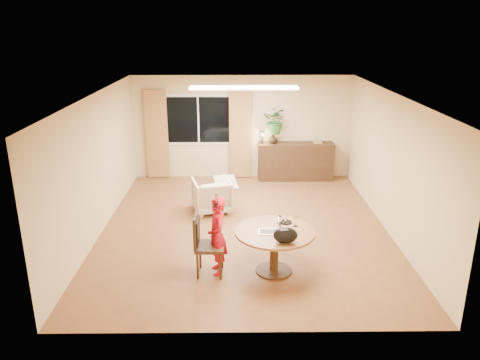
# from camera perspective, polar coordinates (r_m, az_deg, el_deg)

# --- Properties ---
(floor) EXTENTS (6.50, 6.50, 0.00)m
(floor) POSITION_cam_1_polar(r_m,az_deg,el_deg) (9.21, 0.57, -5.87)
(floor) COLOR brown
(floor) RESTS_ON ground
(ceiling) EXTENTS (6.50, 6.50, 0.00)m
(ceiling) POSITION_cam_1_polar(r_m,az_deg,el_deg) (8.47, 0.62, 10.35)
(ceiling) COLOR white
(ceiling) RESTS_ON wall_back
(wall_back) EXTENTS (5.50, 0.00, 5.50)m
(wall_back) POSITION_cam_1_polar(r_m,az_deg,el_deg) (11.90, 0.26, 6.43)
(wall_back) COLOR beige
(wall_back) RESTS_ON floor
(wall_left) EXTENTS (0.00, 6.50, 6.50)m
(wall_left) POSITION_cam_1_polar(r_m,az_deg,el_deg) (9.12, -16.97, 1.76)
(wall_left) COLOR beige
(wall_left) RESTS_ON floor
(wall_right) EXTENTS (0.00, 6.50, 6.50)m
(wall_right) POSITION_cam_1_polar(r_m,az_deg,el_deg) (9.23, 17.94, 1.86)
(wall_right) COLOR beige
(wall_right) RESTS_ON floor
(window) EXTENTS (1.70, 0.03, 1.30)m
(window) POSITION_cam_1_polar(r_m,az_deg,el_deg) (11.87, -5.09, 7.31)
(window) COLOR white
(window) RESTS_ON wall_back
(curtain_left) EXTENTS (0.55, 0.08, 2.25)m
(curtain_left) POSITION_cam_1_polar(r_m,az_deg,el_deg) (12.00, -10.10, 5.48)
(curtain_left) COLOR olive
(curtain_left) RESTS_ON wall_back
(curtain_right) EXTENTS (0.55, 0.08, 2.25)m
(curtain_right) POSITION_cam_1_polar(r_m,az_deg,el_deg) (11.84, 0.03, 5.60)
(curtain_right) COLOR olive
(curtain_right) RESTS_ON wall_back
(ceiling_panel) EXTENTS (2.20, 0.35, 0.05)m
(ceiling_panel) POSITION_cam_1_polar(r_m,az_deg,el_deg) (9.66, 0.47, 11.18)
(ceiling_panel) COLOR white
(ceiling_panel) RESTS_ON ceiling
(dining_table) EXTENTS (1.27, 1.27, 0.72)m
(dining_table) POSITION_cam_1_polar(r_m,az_deg,el_deg) (7.47, 4.23, -7.26)
(dining_table) COLOR brown
(dining_table) RESTS_ON floor
(dining_chair) EXTENTS (0.50, 0.46, 1.01)m
(dining_chair) POSITION_cam_1_polar(r_m,az_deg,el_deg) (7.44, -3.70, -7.88)
(dining_chair) COLOR black
(dining_chair) RESTS_ON floor
(child) EXTENTS (0.52, 0.40, 1.28)m
(child) POSITION_cam_1_polar(r_m,az_deg,el_deg) (7.41, -2.79, -6.82)
(child) COLOR red
(child) RESTS_ON floor
(laptop) EXTENTS (0.37, 0.26, 0.24)m
(laptop) POSITION_cam_1_polar(r_m,az_deg,el_deg) (7.29, 3.61, -5.54)
(laptop) COLOR #B7B7BC
(laptop) RESTS_ON dining_table
(tumbler) EXTENTS (0.09, 0.09, 0.12)m
(tumbler) POSITION_cam_1_polar(r_m,az_deg,el_deg) (7.67, 4.83, -4.82)
(tumbler) COLOR white
(tumbler) RESTS_ON dining_table
(wine_glass) EXTENTS (0.07, 0.07, 0.19)m
(wine_glass) POSITION_cam_1_polar(r_m,az_deg,el_deg) (7.55, 6.81, -4.96)
(wine_glass) COLOR white
(wine_glass) RESTS_ON dining_table
(pot_lid) EXTENTS (0.26, 0.26, 0.03)m
(pot_lid) POSITION_cam_1_polar(r_m,az_deg,el_deg) (7.70, 5.58, -5.09)
(pot_lid) COLOR white
(pot_lid) RESTS_ON dining_table
(handbag) EXTENTS (0.38, 0.24, 0.25)m
(handbag) POSITION_cam_1_polar(r_m,az_deg,el_deg) (6.98, 5.56, -6.73)
(handbag) COLOR black
(handbag) RESTS_ON dining_table
(armchair) EXTENTS (0.93, 0.94, 0.71)m
(armchair) POSITION_cam_1_polar(r_m,az_deg,el_deg) (9.91, -3.46, -1.87)
(armchair) COLOR beige
(armchair) RESTS_ON floor
(throw) EXTENTS (0.55, 0.63, 0.03)m
(throw) POSITION_cam_1_polar(r_m,az_deg,el_deg) (9.76, -1.77, 0.13)
(throw) COLOR beige
(throw) RESTS_ON armchair
(sideboard) EXTENTS (1.89, 0.46, 0.95)m
(sideboard) POSITION_cam_1_polar(r_m,az_deg,el_deg) (11.97, 6.78, 2.28)
(sideboard) COLOR black
(sideboard) RESTS_ON floor
(vase) EXTENTS (0.28, 0.28, 0.25)m
(vase) POSITION_cam_1_polar(r_m,az_deg,el_deg) (11.75, 4.04, 5.08)
(vase) COLOR black
(vase) RESTS_ON sideboard
(bouquet) EXTENTS (0.73, 0.68, 0.66)m
(bouquet) POSITION_cam_1_polar(r_m,az_deg,el_deg) (11.66, 4.40, 7.24)
(bouquet) COLOR #356325
(bouquet) RESTS_ON vase
(book_stack) EXTENTS (0.25, 0.22, 0.09)m
(book_stack) POSITION_cam_1_polar(r_m,az_deg,el_deg) (11.92, 9.46, 4.65)
(book_stack) COLOR #856143
(book_stack) RESTS_ON sideboard
(desk_lamp) EXTENTS (0.14, 0.14, 0.33)m
(desk_lamp) POSITION_cam_1_polar(r_m,az_deg,el_deg) (11.68, 2.73, 5.21)
(desk_lamp) COLOR black
(desk_lamp) RESTS_ON sideboard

